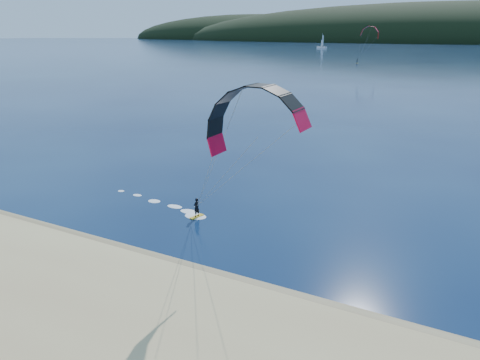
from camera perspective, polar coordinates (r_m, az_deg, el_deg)
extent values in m
plane|color=#071437|center=(29.22, -17.28, -13.67)|extent=(1800.00, 1800.00, 0.00)
cube|color=olive|center=(32.01, -11.59, -10.08)|extent=(220.00, 2.50, 0.10)
ellipsoid|color=black|center=(740.20, 23.51, 15.78)|extent=(840.00, 280.00, 110.00)
ellipsoid|color=black|center=(891.07, 1.38, 17.42)|extent=(520.00, 220.00, 90.00)
cube|color=gold|center=(38.64, -5.50, -4.64)|extent=(0.71, 1.40, 0.08)
imported|color=black|center=(38.32, -5.54, -3.46)|extent=(0.51, 0.67, 1.65)
cylinder|color=gray|center=(33.10, -2.09, 0.53)|extent=(0.02, 0.02, 11.36)
cube|color=gold|center=(236.07, 14.64, 14.17)|extent=(0.95, 1.61, 0.09)
imported|color=black|center=(236.01, 14.66, 14.40)|extent=(0.97, 1.10, 1.88)
cylinder|color=gray|center=(231.49, 15.41, 15.82)|extent=(0.02, 0.02, 14.72)
cube|color=white|center=(432.51, 10.34, 16.18)|extent=(9.28, 3.79, 1.58)
cylinder|color=white|center=(432.34, 10.39, 17.01)|extent=(0.23, 0.23, 12.43)
cube|color=white|center=(433.83, 10.47, 17.01)|extent=(0.35, 2.93, 9.04)
cube|color=white|center=(430.65, 10.31, 16.70)|extent=(0.28, 2.26, 5.65)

